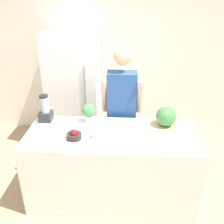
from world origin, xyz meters
TOP-DOWN VIEW (x-y plane):
  - ground_plane at (0.00, 0.00)m, footprint 14.00×14.00m
  - wall_back at (0.00, 2.12)m, footprint 8.00×0.06m
  - counter_island at (0.00, 0.40)m, footprint 1.93×0.79m
  - refrigerator at (-0.68, 1.71)m, footprint 0.79×0.75m
  - person at (0.09, 0.98)m, footprint 0.52×0.27m
  - cutting_board at (0.64, 0.60)m, footprint 0.38×0.29m
  - watermelon at (0.62, 0.60)m, footprint 0.23×0.23m
  - bowl_cherries at (-0.40, 0.27)m, footprint 0.16×0.16m
  - bowl_cream at (-0.14, 0.32)m, footprint 0.16×0.16m
  - blender at (-0.82, 0.66)m, footprint 0.15×0.15m
  - potted_plant at (-0.30, 0.67)m, footprint 0.16×0.16m

SIDE VIEW (x-z plane):
  - ground_plane at x=0.00m, z-range 0.00..0.00m
  - counter_island at x=0.00m, z-range 0.00..0.90m
  - cutting_board at x=0.64m, z-range 0.90..0.91m
  - person at x=0.09m, z-range 0.04..1.78m
  - refrigerator at x=-0.68m, z-range 0.00..1.83m
  - bowl_cream at x=-0.14m, z-range 0.88..0.98m
  - bowl_cherries at x=-0.40m, z-range 0.88..0.99m
  - potted_plant at x=-0.30m, z-range 0.91..1.14m
  - watermelon at x=0.62m, z-range 0.91..1.14m
  - blender at x=-0.82m, z-range 0.87..1.21m
  - wall_back at x=0.00m, z-range 0.00..2.60m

